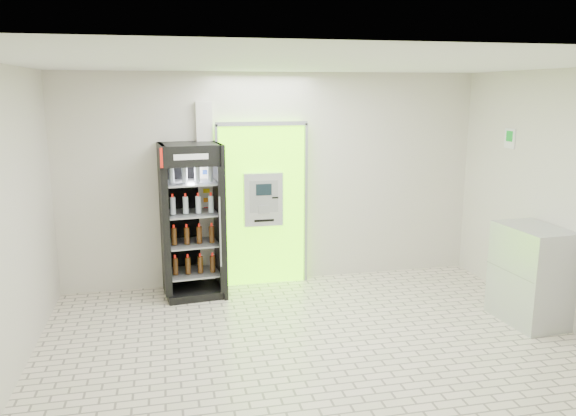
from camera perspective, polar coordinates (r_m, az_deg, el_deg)
name	(u,v)px	position (r m, az deg, el deg)	size (l,w,h in m)	color
ground	(321,355)	(6.15, 3.32, -14.69)	(6.00, 6.00, 0.00)	beige
room_shell	(323,184)	(5.58, 3.55, 2.48)	(6.00, 6.00, 6.00)	beige
atm_assembly	(262,204)	(7.97, -2.65, 0.45)	(1.30, 0.24, 2.33)	#70F20A
pillar	(206,196)	(7.89, -8.30, 1.17)	(0.22, 0.11, 2.60)	silver
beverage_cooler	(192,223)	(7.66, -9.70, -1.56)	(0.85, 0.79, 2.07)	black
steel_cabinet	(531,275)	(7.35, 23.43, -6.24)	(0.64, 0.92, 1.18)	#B6B8BE
exit_sign	(510,138)	(8.09, 21.62, 6.60)	(0.02, 0.22, 0.26)	white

